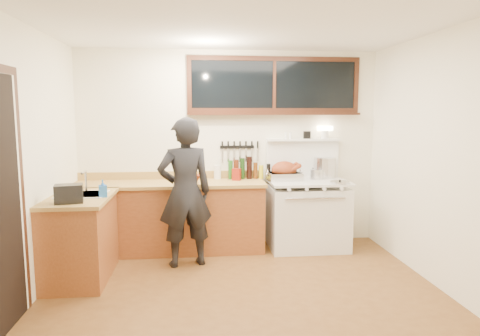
{
  "coord_description": "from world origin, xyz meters",
  "views": [
    {
      "loc": [
        -0.45,
        -3.99,
        1.79
      ],
      "look_at": [
        0.05,
        0.85,
        1.15
      ],
      "focal_mm": 32.0,
      "sensor_mm": 36.0,
      "label": 1
    }
  ],
  "objects": [
    {
      "name": "cutting_board",
      "position": [
        -0.51,
        1.3,
        0.95
      ],
      "size": [
        0.42,
        0.35,
        0.13
      ],
      "color": "#B08A46",
      "rests_on": "counter_back"
    },
    {
      "name": "soap_bottle",
      "position": [
        -1.43,
        0.55,
        0.99
      ],
      "size": [
        0.1,
        0.1,
        0.18
      ],
      "color": "blue",
      "rests_on": "counter_left"
    },
    {
      "name": "saucepan",
      "position": [
        1.14,
        1.5,
        0.97
      ],
      "size": [
        0.18,
        0.3,
        0.13
      ],
      "color": "silver",
      "rests_on": "vintage_stove"
    },
    {
      "name": "roast_turkey",
      "position": [
        0.7,
        1.48,
        1.0
      ],
      "size": [
        0.48,
        0.36,
        0.25
      ],
      "color": "silver",
      "rests_on": "vintage_stove"
    },
    {
      "name": "ground_plane",
      "position": [
        0.0,
        0.0,
        -0.01
      ],
      "size": [
        4.0,
        3.5,
        0.02
      ],
      "primitive_type": "cube",
      "color": "brown"
    },
    {
      "name": "counter_back",
      "position": [
        -0.8,
        1.45,
        0.45
      ],
      "size": [
        2.44,
        0.64,
        1.0
      ],
      "color": "brown",
      "rests_on": "ground"
    },
    {
      "name": "vintage_stove",
      "position": [
        1.0,
        1.41,
        0.47
      ],
      "size": [
        1.02,
        0.74,
        1.6
      ],
      "color": "white",
      "rests_on": "ground"
    },
    {
      "name": "counter_left",
      "position": [
        -1.7,
        0.62,
        0.45
      ],
      "size": [
        0.64,
        1.09,
        0.9
      ],
      "color": "brown",
      "rests_on": "ground"
    },
    {
      "name": "room_shell",
      "position": [
        0.0,
        0.0,
        1.65
      ],
      "size": [
        4.1,
        3.6,
        2.65
      ],
      "color": "white",
      "rests_on": "ground"
    },
    {
      "name": "coffee_tin",
      "position": [
        0.07,
        1.52,
        0.98
      ],
      "size": [
        0.13,
        0.12,
        0.15
      ],
      "color": "maroon",
      "rests_on": "counter_back"
    },
    {
      "name": "knife_strip",
      "position": [
        0.12,
        1.73,
        1.31
      ],
      "size": [
        0.52,
        0.03,
        0.28
      ],
      "color": "black",
      "rests_on": "room_shell"
    },
    {
      "name": "pitcher",
      "position": [
        -0.17,
        1.67,
        0.99
      ],
      "size": [
        0.11,
        0.11,
        0.18
      ],
      "color": "white",
      "rests_on": "counter_back"
    },
    {
      "name": "back_window",
      "position": [
        0.6,
        1.72,
        2.06
      ],
      "size": [
        2.32,
        0.13,
        0.77
      ],
      "color": "black",
      "rests_on": "room_shell"
    },
    {
      "name": "toaster",
      "position": [
        -1.7,
        0.29,
        0.99
      ],
      "size": [
        0.3,
        0.23,
        0.18
      ],
      "color": "black",
      "rests_on": "counter_left"
    },
    {
      "name": "man",
      "position": [
        -0.58,
        0.9,
        0.87
      ],
      "size": [
        0.71,
        0.56,
        1.73
      ],
      "color": "black",
      "rests_on": "ground"
    },
    {
      "name": "sink_unit",
      "position": [
        -1.68,
        0.7,
        0.85
      ],
      "size": [
        0.5,
        0.45,
        0.37
      ],
      "color": "white",
      "rests_on": "counter_left"
    },
    {
      "name": "bottle_cluster",
      "position": [
        0.22,
        1.63,
        1.03
      ],
      "size": [
        0.57,
        0.07,
        0.3
      ],
      "color": "black",
      "rests_on": "counter_back"
    },
    {
      "name": "stockpot",
      "position": [
        1.29,
        1.62,
        1.04
      ],
      "size": [
        0.3,
        0.3,
        0.28
      ],
      "color": "silver",
      "rests_on": "vintage_stove"
    },
    {
      "name": "pot_lid",
      "position": [
        1.35,
        1.17,
        0.91
      ],
      "size": [
        0.28,
        0.28,
        0.04
      ],
      "color": "silver",
      "rests_on": "vintage_stove"
    }
  ]
}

